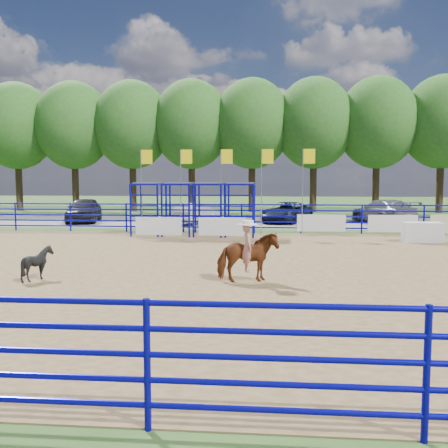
% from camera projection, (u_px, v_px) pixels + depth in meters
% --- Properties ---
extents(ground, '(120.00, 120.00, 0.00)m').
position_uv_depth(ground, '(225.00, 269.00, 15.50)').
color(ground, '#3C5D25').
rests_on(ground, ground).
extents(arena_dirt, '(30.00, 20.00, 0.02)m').
position_uv_depth(arena_dirt, '(225.00, 268.00, 15.50)').
color(arena_dirt, olive).
rests_on(arena_dirt, ground).
extents(gravel_strip, '(40.00, 10.00, 0.01)m').
position_uv_depth(gravel_strip, '(247.00, 221.00, 32.36)').
color(gravel_strip, gray).
rests_on(gravel_strip, ground).
extents(announcer_table, '(1.66, 0.84, 0.86)m').
position_uv_depth(announcer_table, '(422.00, 232.00, 21.73)').
color(announcer_table, silver).
rests_on(announcer_table, arena_dirt).
extents(horse_and_rider, '(1.72, 1.08, 2.31)m').
position_uv_depth(horse_and_rider, '(247.00, 253.00, 13.35)').
color(horse_and_rider, brown).
rests_on(horse_and_rider, arena_dirt).
extents(calf, '(1.06, 1.01, 0.93)m').
position_uv_depth(calf, '(38.00, 263.00, 13.66)').
color(calf, black).
rests_on(calf, arena_dirt).
extents(car_a, '(2.68, 4.81, 1.55)m').
position_uv_depth(car_a, '(84.00, 210.00, 31.66)').
color(car_a, black).
rests_on(car_a, gravel_strip).
extents(car_b, '(2.75, 4.01, 1.25)m').
position_uv_depth(car_b, '(196.00, 213.00, 30.62)').
color(car_b, '#999CA1').
rests_on(car_b, gravel_strip).
extents(car_c, '(3.80, 5.06, 1.28)m').
position_uv_depth(car_c, '(287.00, 212.00, 31.47)').
color(car_c, black).
rests_on(car_c, gravel_strip).
extents(car_d, '(3.60, 5.52, 1.49)m').
position_uv_depth(car_d, '(384.00, 212.00, 30.48)').
color(car_d, slate).
rests_on(car_d, gravel_strip).
extents(perimeter_fence, '(30.10, 20.10, 1.50)m').
position_uv_depth(perimeter_fence, '(225.00, 245.00, 15.43)').
color(perimeter_fence, '#0A07A5').
rests_on(perimeter_fence, ground).
extents(chute_assembly, '(19.32, 2.41, 4.20)m').
position_uv_depth(chute_assembly, '(202.00, 210.00, 24.32)').
color(chute_assembly, '#0A07A5').
rests_on(chute_assembly, ground).
extents(treeline, '(56.40, 6.40, 11.24)m').
position_uv_depth(treeline, '(252.00, 120.00, 40.59)').
color(treeline, '#3F2B19').
rests_on(treeline, ground).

